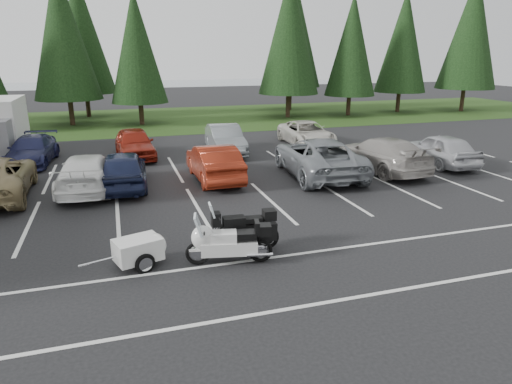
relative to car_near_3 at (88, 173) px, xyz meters
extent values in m
plane|color=black|center=(3.20, -4.52, -0.72)|extent=(120.00, 120.00, 0.00)
cube|color=#253C13|center=(3.20, 19.48, -0.71)|extent=(80.00, 16.00, 0.01)
cube|color=gray|center=(7.20, 50.48, -0.72)|extent=(70.00, 50.00, 0.02)
cube|color=silver|center=(3.20, -2.52, -0.71)|extent=(32.00, 16.00, 0.01)
cylinder|color=#332316|center=(-1.80, 18.38, 0.59)|extent=(0.36, 0.36, 2.62)
cone|color=black|center=(-1.80, 18.38, 5.82)|extent=(4.80, 4.80, 9.27)
cylinder|color=#332316|center=(3.20, 17.08, 0.41)|extent=(0.36, 0.36, 2.26)
cone|color=black|center=(3.20, 17.08, 4.92)|extent=(4.14, 4.14, 7.99)
cylinder|color=#332316|center=(15.20, 17.58, 0.63)|extent=(0.36, 0.36, 2.69)
cone|color=black|center=(15.20, 17.58, 6.00)|extent=(4.93, 4.93, 9.52)
cylinder|color=#332316|center=(20.70, 17.28, 0.45)|extent=(0.36, 0.36, 2.33)
cone|color=black|center=(20.70, 17.28, 5.10)|extent=(4.27, 4.27, 8.24)
cylinder|color=#332316|center=(26.20, 18.08, 0.52)|extent=(0.36, 0.36, 2.47)
cone|color=black|center=(26.20, 18.08, 5.46)|extent=(4.53, 4.53, 8.76)
cylinder|color=#332316|center=(32.20, 16.78, 0.70)|extent=(0.36, 0.36, 2.83)
cone|color=black|center=(32.20, 16.78, 6.36)|extent=(5.19, 5.19, 10.03)
cylinder|color=#332316|center=(-0.80, 22.98, 0.64)|extent=(0.36, 0.36, 2.71)
cone|color=black|center=(-0.80, 22.98, 6.06)|extent=(4.97, 4.97, 9.61)
cylinder|color=#332316|center=(17.20, 22.28, 0.78)|extent=(0.36, 0.36, 3.00)
cone|color=black|center=(17.20, 22.28, 6.78)|extent=(5.50, 5.50, 10.62)
imported|color=white|center=(0.00, 0.00, 0.00)|extent=(2.46, 5.12, 1.44)
imported|color=#181E3C|center=(1.35, -0.04, 0.05)|extent=(2.02, 4.57, 1.53)
imported|color=maroon|center=(5.05, 0.04, 0.05)|extent=(1.67, 4.66, 1.53)
imported|color=gray|center=(9.57, -0.58, 0.12)|extent=(3.29, 6.24, 1.67)
imported|color=#A09992|center=(12.69, -0.70, 0.06)|extent=(2.61, 5.51, 1.55)
imported|color=#AEAFB3|center=(16.06, -0.50, 0.04)|extent=(2.10, 4.57, 1.52)
imported|color=#1C1F46|center=(-2.76, 5.55, -0.05)|extent=(2.32, 4.78, 1.34)
imported|color=maroon|center=(2.08, 5.51, 0.04)|extent=(2.03, 4.52, 1.51)
imported|color=slate|center=(6.78, 5.13, 0.04)|extent=(1.85, 4.66, 1.51)
imported|color=beige|center=(11.88, 5.97, -0.03)|extent=(2.45, 5.01, 1.37)
camera|label=1|loc=(1.15, -18.44, 4.49)|focal=32.00mm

